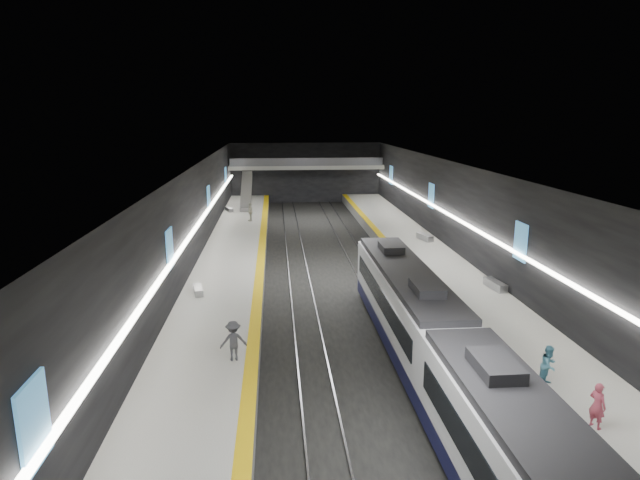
{
  "coord_description": "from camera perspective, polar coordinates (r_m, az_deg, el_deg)",
  "views": [
    {
      "loc": [
        -4.12,
        -36.84,
        11.63
      ],
      "look_at": [
        -0.74,
        3.14,
        2.2
      ],
      "focal_mm": 30.0,
      "sensor_mm": 36.0,
      "label": 1
    }
  ],
  "objects": [
    {
      "name": "ground",
      "position": [
        38.85,
        1.49,
        -4.2
      ],
      "size": [
        70.0,
        70.0,
        0.0
      ],
      "primitive_type": "plane",
      "color": "black",
      "rests_on": "ground"
    },
    {
      "name": "ceiling",
      "position": [
        37.24,
        1.56,
        7.63
      ],
      "size": [
        20.0,
        70.0,
        0.04
      ],
      "primitive_type": "cube",
      "rotation": [
        3.14,
        0.0,
        0.0
      ],
      "color": "beige",
      "rests_on": "wall_left"
    },
    {
      "name": "wall_left",
      "position": [
        38.08,
        -13.61,
        1.29
      ],
      "size": [
        0.04,
        70.0,
        8.0
      ],
      "primitive_type": "cube",
      "color": "black",
      "rests_on": "ground"
    },
    {
      "name": "wall_right",
      "position": [
        40.18,
        15.85,
        1.77
      ],
      "size": [
        0.04,
        70.0,
        8.0
      ],
      "primitive_type": "cube",
      "color": "black",
      "rests_on": "ground"
    },
    {
      "name": "wall_back",
      "position": [
        72.36,
        -1.55,
        7.17
      ],
      "size": [
        20.0,
        0.04,
        8.0
      ],
      "primitive_type": "cube",
      "color": "black",
      "rests_on": "ground"
    },
    {
      "name": "platform_left",
      "position": [
        38.63,
        -9.66,
        -3.71
      ],
      "size": [
        5.0,
        70.0,
        1.0
      ],
      "primitive_type": "cube",
      "color": "slate",
      "rests_on": "ground"
    },
    {
      "name": "tile_surface_left",
      "position": [
        38.49,
        -9.69,
        -2.98
      ],
      "size": [
        5.0,
        70.0,
        0.02
      ],
      "primitive_type": "cube",
      "color": "#B0B0AB",
      "rests_on": "platform_left"
    },
    {
      "name": "tactile_strip_left",
      "position": [
        38.35,
        -6.41,
        -2.92
      ],
      "size": [
        0.6,
        70.0,
        0.02
      ],
      "primitive_type": "cube",
      "color": "#E4B60C",
      "rests_on": "platform_left"
    },
    {
      "name": "platform_right",
      "position": [
        40.2,
        12.19,
        -3.15
      ],
      "size": [
        5.0,
        70.0,
        1.0
      ],
      "primitive_type": "cube",
      "color": "slate",
      "rests_on": "ground"
    },
    {
      "name": "tile_surface_right",
      "position": [
        40.06,
        12.23,
        -2.45
      ],
      "size": [
        5.0,
        70.0,
        0.02
      ],
      "primitive_type": "cube",
      "color": "#B0B0AB",
      "rests_on": "platform_right"
    },
    {
      "name": "tactile_strip_right",
      "position": [
        39.48,
        9.17,
        -2.54
      ],
      "size": [
        0.6,
        70.0,
        0.02
      ],
      "primitive_type": "cube",
      "color": "#E4B60C",
      "rests_on": "platform_right"
    },
    {
      "name": "rails",
      "position": [
        38.83,
        1.49,
        -4.11
      ],
      "size": [
        6.52,
        70.0,
        0.12
      ],
      "color": "gray",
      "rests_on": "ground"
    },
    {
      "name": "train",
      "position": [
        21.6,
        13.91,
        -13.08
      ],
      "size": [
        2.69,
        30.05,
        3.6
      ],
      "color": "#0E0F33",
      "rests_on": "ground"
    },
    {
      "name": "ad_posters",
      "position": [
        38.72,
        1.36,
        2.61
      ],
      "size": [
        19.94,
        53.5,
        2.2
      ],
      "color": "#418AC3",
      "rests_on": "wall_left"
    },
    {
      "name": "cove_light_left",
      "position": [
        38.09,
        -13.3,
        1.0
      ],
      "size": [
        0.25,
        68.6,
        0.12
      ],
      "primitive_type": "cube",
      "color": "white",
      "rests_on": "wall_left"
    },
    {
      "name": "cove_light_right",
      "position": [
        40.15,
        15.57,
        1.49
      ],
      "size": [
        0.25,
        68.6,
        0.12
      ],
      "primitive_type": "cube",
      "color": "white",
      "rests_on": "wall_right"
    },
    {
      "name": "mezzanine_bridge",
      "position": [
        70.2,
        -1.46,
        7.83
      ],
      "size": [
        20.0,
        3.0,
        1.5
      ],
      "color": "gray",
      "rests_on": "wall_left"
    },
    {
      "name": "escalator",
      "position": [
        63.53,
        -7.87,
        5.21
      ],
      "size": [
        1.2,
        7.5,
        3.92
      ],
      "primitive_type": "cube",
      "rotation": [
        0.44,
        0.0,
        0.0
      ],
      "color": "#99999E",
      "rests_on": "platform_left"
    },
    {
      "name": "bench_left_near",
      "position": [
        33.53,
        -12.89,
        -5.23
      ],
      "size": [
        0.85,
        1.77,
        0.42
      ],
      "primitive_type": "cube",
      "rotation": [
        0.0,
        0.0,
        0.23
      ],
      "color": "#99999E",
      "rests_on": "platform_left"
    },
    {
      "name": "bench_left_far",
      "position": [
        61.15,
        -9.68,
        3.23
      ],
      "size": [
        1.09,
        1.83,
        0.43
      ],
      "primitive_type": "cube",
      "rotation": [
        0.0,
        0.0,
        0.36
      ],
      "color": "#99999E",
      "rests_on": "platform_left"
    },
    {
      "name": "bench_right_near",
      "position": [
        35.28,
        18.18,
        -4.57
      ],
      "size": [
        0.82,
        2.09,
        0.5
      ],
      "primitive_type": "cube",
      "rotation": [
        0.0,
        0.0,
        0.13
      ],
      "color": "#99999E",
      "rests_on": "platform_right"
    },
    {
      "name": "bench_right_far",
      "position": [
        47.28,
        11.12,
        0.3
      ],
      "size": [
        1.04,
        2.15,
        0.51
      ],
      "primitive_type": "cube",
      "rotation": [
        0.0,
        0.0,
        0.24
      ],
      "color": "#99999E",
      "rests_on": "platform_right"
    },
    {
      "name": "passenger_right_a",
      "position": [
        21.54,
        27.47,
        -15.42
      ],
      "size": [
        0.61,
        0.72,
        1.67
      ],
      "primitive_type": "imported",
      "rotation": [
        0.0,
        0.0,
        1.97
      ],
      "color": "#C0475F",
      "rests_on": "platform_right"
    },
    {
      "name": "passenger_right_b",
      "position": [
        23.81,
        23.21,
        -12.22
      ],
      "size": [
        1.02,
        0.97,
        1.66
      ],
      "primitive_type": "imported",
      "rotation": [
        0.0,
        0.0,
        0.6
      ],
      "color": "#549AB6",
      "rests_on": "platform_right"
    },
    {
      "name": "passenger_left_a",
      "position": [
        55.06,
        -7.45,
        2.99
      ],
      "size": [
        0.81,
        1.2,
        1.9
      ],
      "primitive_type": "imported",
      "rotation": [
        0.0,
        0.0,
        -1.23
      ],
      "color": "silver",
      "rests_on": "platform_left"
    },
    {
      "name": "passenger_left_b",
      "position": [
        24.23,
        -9.22,
        -10.6
      ],
      "size": [
        1.28,
        0.87,
        1.82
      ],
      "primitive_type": "imported",
      "rotation": [
        0.0,
        0.0,
        3.32
      ],
      "color": "#3F4047",
      "rests_on": "platform_left"
    }
  ]
}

